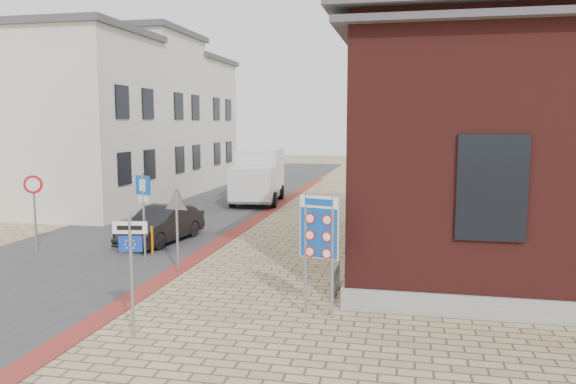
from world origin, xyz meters
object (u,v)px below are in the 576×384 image
Objects in this scene: border_sign at (319,230)px; parking_sign at (143,200)px; bollard at (152,240)px; essen_sign at (131,257)px; box_truck at (258,175)px; sedan at (161,225)px.

border_sign is 0.99× the size of parking_sign.
border_sign is 2.88× the size of bollard.
parking_sign is at bearing 162.50° from border_sign.
bollard is (-2.70, 6.50, -1.16)m from essen_sign.
box_truck is 2.12× the size of border_sign.
parking_sign is 2.91× the size of bollard.
sedan is 2.57m from parking_sign.
parking_sign reaches higher than border_sign.
sedan is 9.07m from border_sign.
box_truck is at bearing 86.03° from essen_sign.
parking_sign is at bearing -70.46° from sedan.
sedan is at bearing 99.63° from essen_sign.
essen_sign is (2.42, -18.44, 0.17)m from box_truck.
parking_sign is (-2.70, 6.00, 0.19)m from essen_sign.
border_sign is at bearing 19.78° from essen_sign.
essen_sign is 6.58m from parking_sign.
border_sign is at bearing -76.89° from box_truck.
box_truck is at bearing 125.37° from border_sign.
border_sign is at bearing -36.33° from sedan.
box_truck reaches higher than border_sign.
box_truck is (0.76, 10.20, 0.81)m from sedan.
parking_sign reaches higher than essen_sign.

